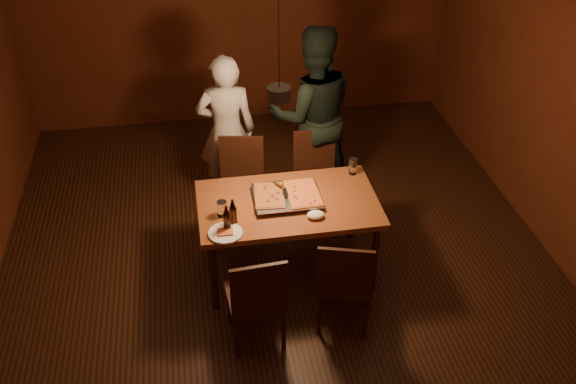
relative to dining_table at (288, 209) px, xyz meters
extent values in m
plane|color=#3A1E0F|center=(-0.07, 0.00, -0.68)|extent=(6.00, 6.00, 0.00)
plane|color=#612816|center=(-0.07, 3.00, 0.72)|extent=(5.00, 0.00, 5.00)
cube|color=brown|center=(0.00, 0.00, 0.05)|extent=(1.50, 0.90, 0.05)
cylinder|color=#38190F|center=(-0.67, -0.37, -0.33)|extent=(0.06, 0.06, 0.70)
cylinder|color=#38190F|center=(0.67, -0.37, -0.33)|extent=(0.06, 0.06, 0.70)
cylinder|color=#38190F|center=(-0.67, 0.37, -0.33)|extent=(0.06, 0.06, 0.70)
cylinder|color=#38190F|center=(0.67, 0.37, -0.33)|extent=(0.06, 0.06, 0.70)
cube|color=#38190F|center=(-0.33, 0.71, -0.25)|extent=(0.49, 0.49, 0.04)
cube|color=#38190F|center=(-0.29, 0.90, -0.01)|extent=(0.42, 0.11, 0.45)
cube|color=#38190F|center=(0.43, 0.73, -0.25)|extent=(0.45, 0.45, 0.04)
cube|color=#38190F|center=(0.41, 0.92, -0.01)|extent=(0.42, 0.06, 0.45)
cube|color=#38190F|center=(-0.38, -0.73, -0.25)|extent=(0.45, 0.45, 0.04)
cube|color=#38190F|center=(-0.37, -0.92, -0.01)|extent=(0.42, 0.06, 0.45)
cube|color=#38190F|center=(0.34, -0.67, -0.25)|extent=(0.52, 0.52, 0.04)
cube|color=#38190F|center=(0.28, -0.85, -0.01)|extent=(0.41, 0.15, 0.45)
cube|color=silver|center=(0.00, 0.03, 0.10)|extent=(0.58, 0.49, 0.05)
cube|color=maroon|center=(-0.15, 0.04, 0.13)|extent=(0.27, 0.40, 0.02)
cube|color=gold|center=(0.13, 0.03, 0.13)|extent=(0.28, 0.43, 0.02)
cylinder|color=black|center=(-0.53, -0.29, 0.15)|extent=(0.06, 0.06, 0.14)
cone|color=black|center=(-0.53, -0.29, 0.26)|extent=(0.06, 0.06, 0.08)
cylinder|color=black|center=(-0.48, -0.21, 0.15)|extent=(0.06, 0.06, 0.14)
cone|color=black|center=(-0.48, -0.21, 0.26)|extent=(0.06, 0.06, 0.08)
cylinder|color=silver|center=(-0.55, -0.09, 0.14)|extent=(0.08, 0.08, 0.13)
cylinder|color=silver|center=(0.64, 0.33, 0.15)|extent=(0.07, 0.07, 0.15)
cylinder|color=white|center=(-0.55, -0.34, 0.08)|extent=(0.27, 0.27, 0.02)
cube|color=gold|center=(-0.55, -0.34, 0.10)|extent=(0.12, 0.10, 0.01)
ellipsoid|color=white|center=(0.18, -0.26, 0.10)|extent=(0.14, 0.11, 0.06)
imported|color=silver|center=(-0.40, 1.22, 0.11)|extent=(0.59, 0.41, 1.57)
imported|color=black|center=(0.45, 1.19, 0.23)|extent=(0.89, 0.69, 1.82)
cylinder|color=black|center=(-0.07, 0.00, 1.07)|extent=(0.18, 0.18, 0.10)
cylinder|color=black|center=(-0.07, 0.00, 1.62)|extent=(0.01, 0.01, 1.00)
camera|label=1|loc=(-0.73, -4.28, 3.18)|focal=40.00mm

